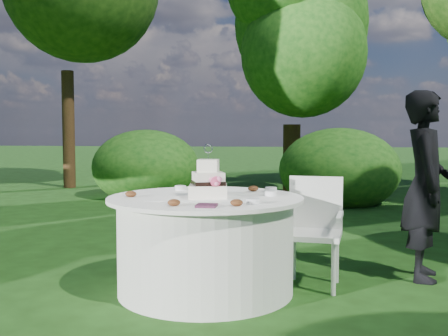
{
  "coord_description": "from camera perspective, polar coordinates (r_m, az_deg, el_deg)",
  "views": [
    {
      "loc": [
        0.72,
        -4.09,
        1.29
      ],
      "look_at": [
        0.15,
        0.0,
        1.0
      ],
      "focal_mm": 42.0,
      "sensor_mm": 36.0,
      "label": 1
    }
  ],
  "objects": [
    {
      "name": "feather_plume",
      "position": [
        3.86,
        -5.38,
        -3.66
      ],
      "size": [
        0.48,
        0.07,
        0.01
      ],
      "primitive_type": "ellipsoid",
      "color": "white",
      "rests_on": "table"
    },
    {
      "name": "votives",
      "position": [
        4.28,
        2.02,
        -2.69
      ],
      "size": [
        0.92,
        0.91,
        0.04
      ],
      "color": "white",
      "rests_on": "table"
    },
    {
      "name": "ground",
      "position": [
        4.35,
        -2.01,
        -13.24
      ],
      "size": [
        80.0,
        80.0,
        0.0
      ],
      "primitive_type": "plane",
      "color": "#16340E",
      "rests_on": "ground"
    },
    {
      "name": "table",
      "position": [
        4.25,
        -2.02,
        -8.23
      ],
      "size": [
        1.56,
        1.56,
        0.77
      ],
      "color": "silver",
      "rests_on": "ground"
    },
    {
      "name": "cake",
      "position": [
        4.12,
        -1.71,
        -1.64
      ],
      "size": [
        0.33,
        0.33,
        0.42
      ],
      "color": "silver",
      "rests_on": "table"
    },
    {
      "name": "guest",
      "position": [
        4.87,
        21.07,
        -1.77
      ],
      "size": [
        0.48,
        0.65,
        1.64
      ],
      "primitive_type": "imported",
      "rotation": [
        0.0,
        0.0,
        1.42
      ],
      "color": "black",
      "rests_on": "ground"
    },
    {
      "name": "chair",
      "position": [
        4.48,
        9.79,
        -5.94
      ],
      "size": [
        0.52,
        0.51,
        0.91
      ],
      "color": "silver",
      "rests_on": "ground"
    },
    {
      "name": "napkins",
      "position": [
        3.62,
        -1.91,
        -4.11
      ],
      "size": [
        0.14,
        0.14,
        0.02
      ],
      "primitive_type": "cube",
      "color": "#431C33",
      "rests_on": "table"
    },
    {
      "name": "petal_cups",
      "position": [
        4.0,
        -2.68,
        -3.1
      ],
      "size": [
        1.02,
        1.07,
        0.05
      ],
      "color": "#562D16",
      "rests_on": "table"
    }
  ]
}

